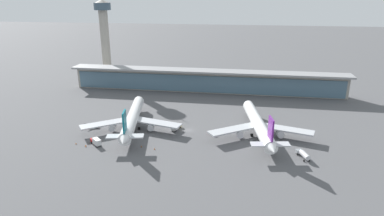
# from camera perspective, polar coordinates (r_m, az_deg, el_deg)

# --- Properties ---
(ground_plane) EXTENTS (1200.00, 1200.00, 0.00)m
(ground_plane) POSITION_cam_1_polar(r_m,az_deg,el_deg) (161.63, -0.62, -3.81)
(ground_plane) COLOR #515154
(airliner_left_stand) EXTENTS (47.60, 62.74, 16.82)m
(airliner_left_stand) POSITION_cam_1_polar(r_m,az_deg,el_deg) (164.09, -10.17, -1.78)
(airliner_left_stand) COLOR white
(airliner_left_stand) RESTS_ON ground
(airliner_centre_stand) EXTENTS (47.87, 62.94, 16.82)m
(airliner_centre_stand) POSITION_cam_1_polar(r_m,az_deg,el_deg) (157.25, 11.32, -2.78)
(airliner_centre_stand) COLOR white
(airliner_centre_stand) RESTS_ON ground
(service_truck_near_nose_red) EXTENTS (6.86, 3.55, 2.70)m
(service_truck_near_nose_red) POSITION_cam_1_polar(r_m,az_deg,el_deg) (170.78, -16.54, -3.07)
(service_truck_near_nose_red) COLOR #B21E1E
(service_truck_near_nose_red) RESTS_ON ground
(service_truck_under_wing_red) EXTENTS (6.92, 6.65, 3.10)m
(service_truck_under_wing_red) POSITION_cam_1_polar(r_m,az_deg,el_deg) (151.54, -16.12, -5.51)
(service_truck_under_wing_red) COLOR #B21E1E
(service_truck_under_wing_red) RESTS_ON ground
(service_truck_mid_apron_red) EXTENTS (2.84, 3.32, 2.05)m
(service_truck_mid_apron_red) POSITION_cam_1_polar(r_m,az_deg,el_deg) (156.35, 3.52, -4.31)
(service_truck_mid_apron_red) COLOR #B21E1E
(service_truck_mid_apron_red) RESTS_ON ground
(service_truck_by_tail_grey) EXTENTS (4.92, 8.87, 2.95)m
(service_truck_by_tail_grey) POSITION_cam_1_polar(r_m,az_deg,el_deg) (141.63, 18.56, -7.53)
(service_truck_by_tail_grey) COLOR gray
(service_truck_by_tail_grey) RESTS_ON ground
(service_truck_on_taxiway_yellow) EXTENTS (3.99, 7.64, 3.10)m
(service_truck_on_taxiway_yellow) POSITION_cam_1_polar(r_m,az_deg,el_deg) (161.64, -2.78, -3.18)
(service_truck_on_taxiway_yellow) COLOR yellow
(service_truck_on_taxiway_yellow) RESTS_ON ground
(terminal_building) EXTENTS (183.83, 12.80, 15.20)m
(terminal_building) POSITION_cam_1_polar(r_m,az_deg,el_deg) (223.42, 2.40, 4.75)
(terminal_building) COLOR #9E998E
(terminal_building) RESTS_ON ground
(control_tower) EXTENTS (12.00, 12.00, 64.30)m
(control_tower) POSITION_cam_1_polar(r_m,az_deg,el_deg) (257.56, -14.77, 12.22)
(control_tower) COLOR #9E998E
(control_tower) RESTS_ON ground
(safety_cone_alpha) EXTENTS (0.62, 0.62, 0.70)m
(safety_cone_alpha) POSITION_cam_1_polar(r_m,az_deg,el_deg) (155.54, -19.28, -5.76)
(safety_cone_alpha) COLOR orange
(safety_cone_alpha) RESTS_ON ground
(safety_cone_bravo) EXTENTS (0.62, 0.62, 0.70)m
(safety_cone_bravo) POSITION_cam_1_polar(r_m,az_deg,el_deg) (142.88, -6.44, -6.98)
(safety_cone_bravo) COLOR orange
(safety_cone_bravo) RESTS_ON ground
(safety_cone_charlie) EXTENTS (0.62, 0.62, 0.70)m
(safety_cone_charlie) POSITION_cam_1_polar(r_m,az_deg,el_deg) (151.45, -17.74, -6.26)
(safety_cone_charlie) COLOR orange
(safety_cone_charlie) RESTS_ON ground
(safety_cone_delta) EXTENTS (0.62, 0.62, 0.70)m
(safety_cone_delta) POSITION_cam_1_polar(r_m,az_deg,el_deg) (145.83, -8.65, -6.53)
(safety_cone_delta) COLOR orange
(safety_cone_delta) RESTS_ON ground
(safety_cone_echo) EXTENTS (0.62, 0.62, 0.70)m
(safety_cone_echo) POSITION_cam_1_polar(r_m,az_deg,el_deg) (152.32, -17.79, -6.12)
(safety_cone_echo) COLOR orange
(safety_cone_echo) RESTS_ON ground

